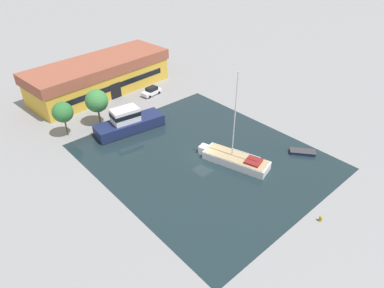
% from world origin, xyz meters
% --- Properties ---
extents(ground_plane, '(440.00, 440.00, 0.00)m').
position_xyz_m(ground_plane, '(0.00, 0.00, 0.00)').
color(ground_plane, gray).
extents(water_canal, '(28.79, 33.88, 0.01)m').
position_xyz_m(water_canal, '(0.00, 0.00, 0.00)').
color(water_canal, '#19282D').
rests_on(water_canal, ground).
extents(warehouse_building, '(29.43, 12.73, 6.46)m').
position_xyz_m(warehouse_building, '(0.53, 30.89, 3.27)').
color(warehouse_building, gold).
rests_on(warehouse_building, ground).
extents(quay_tree_near_building, '(3.81, 3.81, 6.24)m').
position_xyz_m(quay_tree_near_building, '(-6.50, 19.03, 4.32)').
color(quay_tree_near_building, brown).
rests_on(quay_tree_near_building, ground).
extents(quay_tree_by_water, '(3.28, 3.28, 5.84)m').
position_xyz_m(quay_tree_by_water, '(-12.33, 19.26, 4.19)').
color(quay_tree_by_water, brown).
rests_on(quay_tree_by_water, ground).
extents(parked_car, '(4.40, 2.35, 1.63)m').
position_xyz_m(parked_car, '(6.96, 22.47, 0.81)').
color(parked_car, silver).
rests_on(parked_car, ground).
extents(sailboat_moored, '(5.57, 10.90, 13.86)m').
position_xyz_m(sailboat_moored, '(2.24, -4.22, 0.72)').
color(sailboat_moored, white).
rests_on(sailboat_moored, water_canal).
extents(motor_cruiser, '(11.92, 5.25, 4.13)m').
position_xyz_m(motor_cruiser, '(-4.01, 13.81, 1.50)').
color(motor_cruiser, '#19234C').
rests_on(motor_cruiser, water_canal).
extents(small_dinghy, '(3.54, 3.91, 0.51)m').
position_xyz_m(small_dinghy, '(11.70, -9.38, 0.27)').
color(small_dinghy, '#19234C').
rests_on(small_dinghy, water_canal).
extents(mooring_bollard, '(0.39, 0.39, 0.74)m').
position_xyz_m(mooring_bollard, '(1.27, -18.55, 0.39)').
color(mooring_bollard, olive).
rests_on(mooring_bollard, ground).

